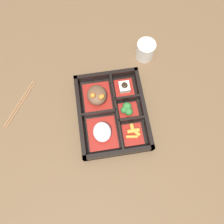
% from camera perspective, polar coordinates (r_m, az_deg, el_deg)
% --- Properties ---
extents(ground_plane, '(3.00, 3.00, 0.00)m').
position_cam_1_polar(ground_plane, '(0.82, 0.00, -0.57)').
color(ground_plane, brown).
extents(bento_base, '(0.32, 0.25, 0.01)m').
position_cam_1_polar(bento_base, '(0.82, 0.00, -0.46)').
color(bento_base, black).
rests_on(bento_base, ground_plane).
extents(bento_rim, '(0.32, 0.25, 0.05)m').
position_cam_1_polar(bento_rim, '(0.80, 0.29, 0.02)').
color(bento_rim, black).
rests_on(bento_rim, ground_plane).
extents(bowl_rice, '(0.12, 0.10, 0.05)m').
position_cam_1_polar(bowl_rice, '(0.77, -2.56, -5.30)').
color(bowl_rice, maroon).
rests_on(bowl_rice, bento_base).
extents(bowl_stew, '(0.12, 0.10, 0.06)m').
position_cam_1_polar(bowl_stew, '(0.81, -3.92, 4.30)').
color(bowl_stew, maroon).
rests_on(bowl_stew, bento_base).
extents(bowl_carrots, '(0.08, 0.07, 0.02)m').
position_cam_1_polar(bowl_carrots, '(0.79, 5.55, -5.46)').
color(bowl_carrots, maroon).
rests_on(bowl_carrots, bento_base).
extents(bowl_greens, '(0.06, 0.07, 0.04)m').
position_cam_1_polar(bowl_greens, '(0.80, 4.01, 0.76)').
color(bowl_greens, maroon).
rests_on(bowl_greens, bento_base).
extents(bowl_tofu, '(0.08, 0.07, 0.04)m').
position_cam_1_polar(bowl_tofu, '(0.84, 3.22, 6.42)').
color(bowl_tofu, maroon).
rests_on(bowl_tofu, bento_base).
extents(tea_cup, '(0.07, 0.07, 0.07)m').
position_cam_1_polar(tea_cup, '(0.91, 8.73, 15.72)').
color(tea_cup, beige).
rests_on(tea_cup, ground_plane).
extents(chopsticks, '(0.18, 0.13, 0.01)m').
position_cam_1_polar(chopsticks, '(0.90, -22.94, 2.10)').
color(chopsticks, brown).
rests_on(chopsticks, ground_plane).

